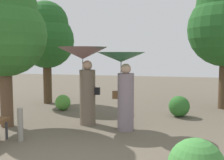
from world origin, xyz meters
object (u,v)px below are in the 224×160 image
(tree_mid_left, at_px, (4,27))
(path_marker_post, at_px, (20,125))
(person_right, at_px, (123,75))
(person_left, at_px, (84,67))
(tree_near_left, at_px, (46,35))

(tree_mid_left, xyz_separation_m, path_marker_post, (1.06, -1.01, -2.27))
(person_right, distance_m, path_marker_post, 2.69)
(person_left, bearing_deg, person_right, -107.06)
(tree_near_left, relative_size, tree_mid_left, 1.00)
(tree_near_left, bearing_deg, person_left, -46.75)
(tree_near_left, distance_m, path_marker_post, 5.28)
(person_left, xyz_separation_m, person_right, (1.14, -0.30, -0.17))
(tree_near_left, distance_m, tree_mid_left, 3.50)
(person_left, height_order, tree_near_left, tree_near_left)
(person_left, bearing_deg, tree_near_left, 40.96)
(person_right, bearing_deg, tree_near_left, 48.50)
(person_left, relative_size, path_marker_post, 2.86)
(person_right, height_order, tree_mid_left, tree_mid_left)
(person_right, xyz_separation_m, tree_near_left, (-3.69, 3.01, 1.26))
(person_left, distance_m, tree_mid_left, 2.33)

